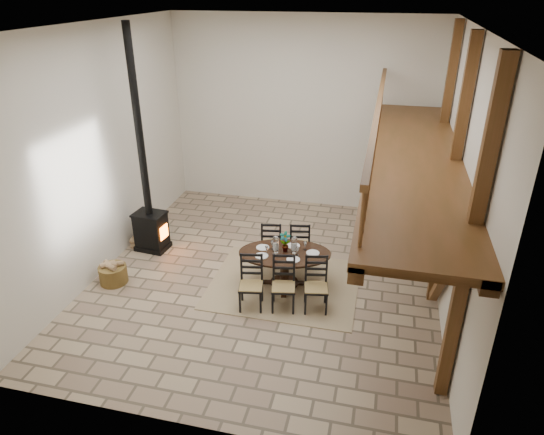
% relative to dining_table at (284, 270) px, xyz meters
% --- Properties ---
extents(ground, '(8.00, 8.00, 0.00)m').
position_rel_dining_table_xyz_m(ground, '(-0.46, 0.33, -0.42)').
color(ground, tan).
rests_on(ground, ground).
extents(room_shell, '(7.02, 8.02, 5.01)m').
position_rel_dining_table_xyz_m(room_shell, '(0.73, 0.33, 2.60)').
color(room_shell, beige).
rests_on(room_shell, ground).
extents(rug, '(3.00, 2.50, 0.02)m').
position_rel_dining_table_xyz_m(rug, '(-0.02, 0.11, -0.41)').
color(rug, tan).
rests_on(rug, ground).
extents(dining_table, '(2.03, 2.28, 1.20)m').
position_rel_dining_table_xyz_m(dining_table, '(0.00, 0.00, 0.00)').
color(dining_table, black).
rests_on(dining_table, ground).
extents(wood_stove, '(0.76, 0.62, 5.00)m').
position_rel_dining_table_xyz_m(wood_stove, '(-3.34, 0.87, 0.69)').
color(wood_stove, black).
rests_on(wood_stove, ground).
extents(log_basket, '(0.58, 0.58, 0.48)m').
position_rel_dining_table_xyz_m(log_basket, '(-3.50, -0.63, -0.21)').
color(log_basket, brown).
rests_on(log_basket, ground).
extents(log_stack, '(0.39, 0.52, 0.25)m').
position_rel_dining_table_xyz_m(log_stack, '(-3.69, 0.97, -0.30)').
color(log_stack, '#9B7B56').
rests_on(log_stack, ground).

